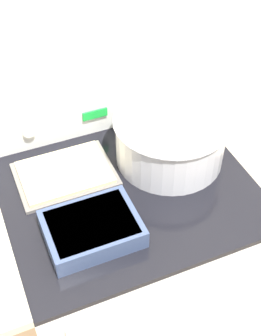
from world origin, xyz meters
name	(u,v)px	position (x,y,z in m)	size (l,w,h in m)	color
kitchen_wall	(82,44)	(0.00, 0.73, 1.25)	(8.00, 0.05, 2.50)	silver
stove_range	(128,270)	(0.00, 0.35, 0.47)	(0.79, 0.72, 0.94)	silver
control_panel	(92,111)	(0.00, 0.67, 1.02)	(0.79, 0.07, 0.16)	silver
mixing_bowl	(170,137)	(0.18, 0.42, 1.03)	(0.38, 0.38, 0.17)	silver
casserole_dish	(92,228)	(-0.17, 0.20, 0.97)	(0.27, 0.20, 0.06)	#38476B
baking_tray	(65,174)	(-0.17, 0.47, 0.95)	(0.31, 0.23, 0.02)	slate
ladle	(210,124)	(0.38, 0.48, 0.97)	(0.08, 0.30, 0.08)	#B7B7B7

